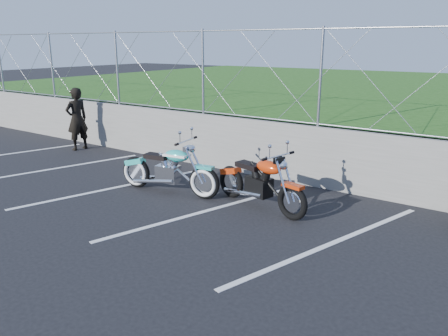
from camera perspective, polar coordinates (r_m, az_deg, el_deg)
The scene contains 8 objects.
ground at distance 7.38m, azimuth -6.68°, elevation -7.87°, with size 90.00×90.00×0.00m, color black.
retaining_wall at distance 9.93m, azimuth 6.59°, elevation 2.36°, with size 30.00×0.22×1.30m, color slate.
grass_field at distance 19.21m, azimuth 21.01°, elevation 8.01°, with size 30.00×20.00×1.30m, color #204D14.
chain_link_fence at distance 9.67m, azimuth 6.91°, elevation 11.90°, with size 28.00×0.03×2.00m.
parking_lines at distance 7.49m, azimuth 5.45°, elevation -7.43°, with size 18.29×4.31×0.01m.
cruiser_turquoise at distance 8.94m, azimuth -7.07°, elevation -0.44°, with size 2.31×0.73×1.15m.
naked_orange at distance 8.08m, azimuth 4.85°, elevation -2.11°, with size 2.17×0.79×1.10m.
person_standing at distance 13.19m, azimuth -18.66°, elevation 6.07°, with size 0.65×0.43×1.78m, color black.
Camera 1 is at (4.51, -5.03, 2.98)m, focal length 35.00 mm.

